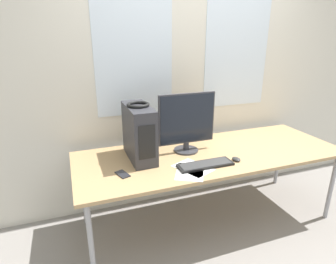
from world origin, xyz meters
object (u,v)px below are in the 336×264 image
object	(u,v)px
keyboard	(205,165)
mouse	(236,159)
pc_tower	(139,133)
monitor_main	(187,122)
headphones	(138,105)
cell_phone	(123,174)

from	to	relation	value
keyboard	mouse	bearing A→B (deg)	0.18
pc_tower	mouse	world-z (taller)	pc_tower
pc_tower	monitor_main	bearing A→B (deg)	-0.52
keyboard	pc_tower	bearing A→B (deg)	143.25
pc_tower	keyboard	world-z (taller)	pc_tower
headphones	pc_tower	bearing A→B (deg)	-90.00
headphones	cell_phone	distance (m)	0.58
monitor_main	cell_phone	distance (m)	0.74
mouse	cell_phone	world-z (taller)	mouse
monitor_main	cell_phone	xyz separation A→B (m)	(-0.64, -0.26, -0.27)
keyboard	mouse	size ratio (longest dim) A/B	5.38
keyboard	monitor_main	bearing A→B (deg)	93.95
mouse	keyboard	bearing A→B (deg)	-179.82
monitor_main	cell_phone	size ratio (longest dim) A/B	3.71
headphones	monitor_main	xyz separation A→B (m)	(0.44, -0.00, -0.20)
monitor_main	mouse	bearing A→B (deg)	-46.82
keyboard	cell_phone	xyz separation A→B (m)	(-0.67, 0.08, -0.01)
headphones	mouse	size ratio (longest dim) A/B	2.19
pc_tower	cell_phone	xyz separation A→B (m)	(-0.21, -0.26, -0.22)
pc_tower	mouse	xyz separation A→B (m)	(0.75, -0.34, -0.22)
headphones	cell_phone	xyz separation A→B (m)	(-0.21, -0.26, -0.47)
mouse	headphones	bearing A→B (deg)	155.52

